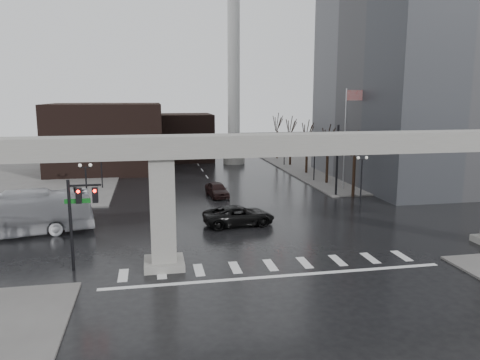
{
  "coord_description": "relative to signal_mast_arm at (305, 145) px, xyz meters",
  "views": [
    {
      "loc": [
        -7.66,
        -29.86,
        11.23
      ],
      "look_at": [
        -0.64,
        6.41,
        4.5
      ],
      "focal_mm": 35.0,
      "sensor_mm": 36.0,
      "label": 1
    }
  ],
  "objects": [
    {
      "name": "far_car",
      "position": [
        -9.45,
        2.04,
        -5.01
      ],
      "size": [
        2.48,
        5.01,
        1.64
      ],
      "primitive_type": "imported",
      "rotation": [
        0.0,
        0.0,
        0.12
      ],
      "color": "black",
      "rests_on": "ground"
    },
    {
      "name": "tree_right_1",
      "position": [
        5.54,
        7.22,
        -2.98
      ],
      "size": [
        1.09,
        1.61,
        7.67
      ],
      "color": "black",
      "rests_on": "ground"
    },
    {
      "name": "office_tower",
      "position": [
        19.01,
        7.2,
        15.17
      ],
      "size": [
        22.0,
        26.0,
        42.0
      ],
      "primitive_type": "cube",
      "color": "slate",
      "rests_on": "ground"
    },
    {
      "name": "tree_right_4",
      "position": [
        5.54,
        31.22,
        -2.79
      ],
      "size": [
        1.12,
        1.69,
        8.19
      ],
      "color": "black",
      "rests_on": "ground"
    },
    {
      "name": "lamp_right_1",
      "position": [
        4.51,
        9.2,
        -2.36
      ],
      "size": [
        1.22,
        0.32,
        5.11
      ],
      "color": "black",
      "rests_on": "ground"
    },
    {
      "name": "elevated_guideway",
      "position": [
        -7.73,
        -18.8,
        1.05
      ],
      "size": [
        48.0,
        2.6,
        8.7
      ],
      "color": "gray",
      "rests_on": "ground"
    },
    {
      "name": "tree_right_2",
      "position": [
        5.54,
        15.22,
        -2.91
      ],
      "size": [
        1.1,
        1.63,
        7.85
      ],
      "color": "black",
      "rests_on": "ground"
    },
    {
      "name": "signal_mast_arm",
      "position": [
        0.0,
        0.0,
        0.0
      ],
      "size": [
        12.12,
        0.43,
        8.0
      ],
      "color": "black",
      "rests_on": "ground"
    },
    {
      "name": "ground",
      "position": [
        -8.99,
        -18.8,
        -5.83
      ],
      "size": [
        160.0,
        160.0,
        0.0
      ],
      "primitive_type": "plane",
      "color": "black",
      "rests_on": "ground"
    },
    {
      "name": "signal_left_pole",
      "position": [
        -21.24,
        -18.3,
        -1.76
      ],
      "size": [
        2.3,
        0.3,
        6.0
      ],
      "color": "black",
      "rests_on": "ground"
    },
    {
      "name": "sidewalk_ne",
      "position": [
        17.01,
        17.2,
        -5.75
      ],
      "size": [
        28.0,
        36.0,
        0.15
      ],
      "primitive_type": "cube",
      "color": "slate",
      "rests_on": "ground"
    },
    {
      "name": "lamp_right_0",
      "position": [
        4.51,
        -4.8,
        -2.36
      ],
      "size": [
        1.22,
        0.32,
        5.11
      ],
      "color": "black",
      "rests_on": "ground"
    },
    {
      "name": "sidewalk_nw",
      "position": [
        -34.99,
        17.2,
        -5.75
      ],
      "size": [
        28.0,
        36.0,
        0.15
      ],
      "primitive_type": "cube",
      "color": "slate",
      "rests_on": "ground"
    },
    {
      "name": "flagpole_assembly",
      "position": [
        6.3,
        3.2,
        1.7
      ],
      "size": [
        2.06,
        0.12,
        12.0
      ],
      "color": "silver",
      "rests_on": "ground"
    },
    {
      "name": "building_far_mid",
      "position": [
        -10.99,
        33.2,
        -1.83
      ],
      "size": [
        10.0,
        10.0,
        8.0
      ],
      "primitive_type": "cube",
      "color": "black",
      "rests_on": "ground"
    },
    {
      "name": "lamp_left_0",
      "position": [
        -22.49,
        -4.8,
        -2.36
      ],
      "size": [
        1.22,
        0.32,
        5.11
      ],
      "color": "black",
      "rests_on": "ground"
    },
    {
      "name": "tree_right_3",
      "position": [
        5.54,
        23.22,
        -2.85
      ],
      "size": [
        1.11,
        1.66,
        8.02
      ],
      "color": "black",
      "rests_on": "ground"
    },
    {
      "name": "lamp_left_2",
      "position": [
        -22.49,
        23.2,
        -2.36
      ],
      "size": [
        1.22,
        0.32,
        5.11
      ],
      "color": "black",
      "rests_on": "ground"
    },
    {
      "name": "lamp_right_2",
      "position": [
        4.51,
        23.2,
        -2.36
      ],
      "size": [
        1.22,
        0.32,
        5.11
      ],
      "color": "black",
      "rests_on": "ground"
    },
    {
      "name": "city_bus",
      "position": [
        -27.9,
        -9.46,
        -4.04
      ],
      "size": [
        13.15,
        5.25,
        3.57
      ],
      "primitive_type": "imported",
      "rotation": [
        0.0,
        0.0,
        1.75
      ],
      "color": "silver",
      "rests_on": "ground"
    },
    {
      "name": "building_far_left",
      "position": [
        -22.99,
        23.2,
        -0.83
      ],
      "size": [
        16.0,
        14.0,
        10.0
      ],
      "primitive_type": "cube",
      "color": "black",
      "rests_on": "ground"
    },
    {
      "name": "lamp_left_1",
      "position": [
        -22.49,
        9.2,
        -2.36
      ],
      "size": [
        1.22,
        0.32,
        5.11
      ],
      "color": "black",
      "rests_on": "ground"
    },
    {
      "name": "smokestack",
      "position": [
        -2.99,
        27.2,
        7.52
      ],
      "size": [
        3.6,
        3.6,
        30.0
      ],
      "color": "silver",
      "rests_on": "ground"
    },
    {
      "name": "tree_right_0",
      "position": [
        5.54,
        -0.78,
        -3.04
      ],
      "size": [
        1.09,
        1.58,
        7.5
      ],
      "color": "black",
      "rests_on": "ground"
    },
    {
      "name": "pickup_truck",
      "position": [
        -9.23,
        -9.8,
        -4.96
      ],
      "size": [
        6.47,
        3.47,
        1.73
      ],
      "primitive_type": "imported",
      "rotation": [
        0.0,
        0.0,
        1.67
      ],
      "color": "black",
      "rests_on": "ground"
    }
  ]
}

